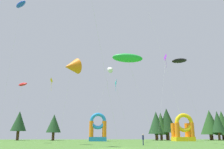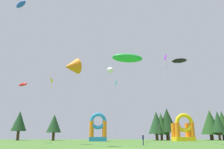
{
  "view_description": "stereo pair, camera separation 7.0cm",
  "coord_description": "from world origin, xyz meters",
  "px_view_note": "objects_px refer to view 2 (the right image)",
  "views": [
    {
      "loc": [
        -2.3,
        -28.44,
        1.51
      ],
      "look_at": [
        0.0,
        9.03,
        11.3
      ],
      "focal_mm": 37.37,
      "sensor_mm": 36.0,
      "label": 1
    },
    {
      "loc": [
        -2.23,
        -28.45,
        1.51
      ],
      "look_at": [
        0.0,
        9.03,
        11.3
      ],
      "focal_mm": 37.37,
      "sensor_mm": 36.0,
      "label": 2
    }
  ],
  "objects_px": {
    "kite_blue_parafoil": "(21,5)",
    "kite_red_parafoil": "(23,84)",
    "kite_purple_diamond": "(166,58)",
    "kite_white_delta": "(111,69)",
    "person_midfield": "(143,138)",
    "inflatable_orange_dome": "(98,130)",
    "kite_yellow_diamond": "(52,81)",
    "kite_cyan_diamond": "(115,83)",
    "kite_green_parafoil": "(127,58)",
    "kite_black_parafoil": "(179,61)",
    "inflatable_blue_arch": "(183,131)",
    "kite_orange_delta": "(71,67)"
  },
  "relations": [
    {
      "from": "kite_purple_diamond",
      "to": "kite_black_parafoil",
      "type": "relative_size",
      "value": 1.13
    },
    {
      "from": "kite_green_parafoil",
      "to": "inflatable_orange_dome",
      "type": "relative_size",
      "value": 1.52
    },
    {
      "from": "kite_cyan_diamond",
      "to": "kite_white_delta",
      "type": "height_order",
      "value": "kite_white_delta"
    },
    {
      "from": "kite_purple_diamond",
      "to": "kite_white_delta",
      "type": "relative_size",
      "value": 0.96
    },
    {
      "from": "kite_yellow_diamond",
      "to": "kite_cyan_diamond",
      "type": "height_order",
      "value": "kite_yellow_diamond"
    },
    {
      "from": "kite_purple_diamond",
      "to": "kite_green_parafoil",
      "type": "xyz_separation_m",
      "value": [
        -10.3,
        -18.81,
        -6.52
      ]
    },
    {
      "from": "kite_yellow_diamond",
      "to": "kite_purple_diamond",
      "type": "xyz_separation_m",
      "value": [
        23.63,
        -6.57,
        3.55
      ]
    },
    {
      "from": "kite_yellow_diamond",
      "to": "kite_red_parafoil",
      "type": "height_order",
      "value": "kite_yellow_diamond"
    },
    {
      "from": "kite_purple_diamond",
      "to": "inflatable_orange_dome",
      "type": "height_order",
      "value": "kite_purple_diamond"
    },
    {
      "from": "kite_cyan_diamond",
      "to": "kite_green_parafoil",
      "type": "height_order",
      "value": "kite_cyan_diamond"
    },
    {
      "from": "inflatable_orange_dome",
      "to": "kite_white_delta",
      "type": "bearing_deg",
      "value": -67.18
    },
    {
      "from": "person_midfield",
      "to": "inflatable_orange_dome",
      "type": "bearing_deg",
      "value": -141.73
    },
    {
      "from": "kite_cyan_diamond",
      "to": "kite_white_delta",
      "type": "relative_size",
      "value": 0.75
    },
    {
      "from": "kite_yellow_diamond",
      "to": "kite_black_parafoil",
      "type": "distance_m",
      "value": 27.1
    },
    {
      "from": "kite_blue_parafoil",
      "to": "kite_green_parafoil",
      "type": "bearing_deg",
      "value": -39.67
    },
    {
      "from": "kite_yellow_diamond",
      "to": "kite_black_parafoil",
      "type": "xyz_separation_m",
      "value": [
        24.58,
        -11.31,
        1.49
      ]
    },
    {
      "from": "kite_blue_parafoil",
      "to": "kite_red_parafoil",
      "type": "height_order",
      "value": "kite_blue_parafoil"
    },
    {
      "from": "kite_purple_diamond",
      "to": "kite_orange_delta",
      "type": "relative_size",
      "value": 1.4
    },
    {
      "from": "kite_purple_diamond",
      "to": "kite_blue_parafoil",
      "type": "relative_size",
      "value": 0.67
    },
    {
      "from": "kite_green_parafoil",
      "to": "inflatable_orange_dome",
      "type": "bearing_deg",
      "value": 94.91
    },
    {
      "from": "kite_black_parafoil",
      "to": "inflatable_blue_arch",
      "type": "xyz_separation_m",
      "value": [
        7.83,
        22.19,
        -11.78
      ]
    },
    {
      "from": "kite_blue_parafoil",
      "to": "kite_red_parafoil",
      "type": "distance_m",
      "value": 15.83
    },
    {
      "from": "inflatable_orange_dome",
      "to": "kite_red_parafoil",
      "type": "bearing_deg",
      "value": -139.41
    },
    {
      "from": "kite_yellow_diamond",
      "to": "kite_purple_diamond",
      "type": "bearing_deg",
      "value": -15.54
    },
    {
      "from": "kite_blue_parafoil",
      "to": "kite_green_parafoil",
      "type": "height_order",
      "value": "kite_blue_parafoil"
    },
    {
      "from": "kite_yellow_diamond",
      "to": "kite_white_delta",
      "type": "bearing_deg",
      "value": 16.33
    },
    {
      "from": "kite_purple_diamond",
      "to": "kite_white_delta",
      "type": "xyz_separation_m",
      "value": [
        -10.41,
        10.45,
        0.51
      ]
    },
    {
      "from": "kite_purple_diamond",
      "to": "person_midfield",
      "type": "xyz_separation_m",
      "value": [
        -6.5,
        -6.82,
        -15.46
      ]
    },
    {
      "from": "kite_orange_delta",
      "to": "inflatable_orange_dome",
      "type": "bearing_deg",
      "value": 82.37
    },
    {
      "from": "kite_orange_delta",
      "to": "kite_yellow_diamond",
      "type": "bearing_deg",
      "value": 108.93
    },
    {
      "from": "kite_orange_delta",
      "to": "inflatable_orange_dome",
      "type": "height_order",
      "value": "kite_orange_delta"
    },
    {
      "from": "kite_yellow_diamond",
      "to": "kite_blue_parafoil",
      "type": "xyz_separation_m",
      "value": [
        -4.55,
        -10.55,
        12.2
      ]
    },
    {
      "from": "person_midfield",
      "to": "inflatable_orange_dome",
      "type": "height_order",
      "value": "inflatable_orange_dome"
    },
    {
      "from": "kite_green_parafoil",
      "to": "person_midfield",
      "type": "height_order",
      "value": "kite_green_parafoil"
    },
    {
      "from": "kite_white_delta",
      "to": "person_midfield",
      "type": "xyz_separation_m",
      "value": [
        3.91,
        -17.27,
        -15.97
      ]
    },
    {
      "from": "kite_blue_parafoil",
      "to": "kite_black_parafoil",
      "type": "distance_m",
      "value": 31.04
    },
    {
      "from": "kite_red_parafoil",
      "to": "inflatable_orange_dome",
      "type": "height_order",
      "value": "kite_red_parafoil"
    },
    {
      "from": "kite_cyan_diamond",
      "to": "person_midfield",
      "type": "relative_size",
      "value": 7.87
    },
    {
      "from": "kite_white_delta",
      "to": "person_midfield",
      "type": "distance_m",
      "value": 23.84
    },
    {
      "from": "kite_cyan_diamond",
      "to": "kite_green_parafoil",
      "type": "bearing_deg",
      "value": -91.27
    },
    {
      "from": "inflatable_orange_dome",
      "to": "person_midfield",
      "type": "bearing_deg",
      "value": -74.18
    },
    {
      "from": "kite_yellow_diamond",
      "to": "kite_blue_parafoil",
      "type": "bearing_deg",
      "value": -113.32
    },
    {
      "from": "kite_orange_delta",
      "to": "kite_green_parafoil",
      "type": "relative_size",
      "value": 1.14
    },
    {
      "from": "kite_purple_diamond",
      "to": "kite_green_parafoil",
      "type": "bearing_deg",
      "value": -118.7
    },
    {
      "from": "kite_yellow_diamond",
      "to": "kite_purple_diamond",
      "type": "relative_size",
      "value": 0.79
    },
    {
      "from": "kite_blue_parafoil",
      "to": "kite_green_parafoil",
      "type": "xyz_separation_m",
      "value": [
        17.88,
        -14.83,
        -15.17
      ]
    },
    {
      "from": "person_midfield",
      "to": "kite_green_parafoil",
      "type": "bearing_deg",
      "value": 4.87
    },
    {
      "from": "kite_red_parafoil",
      "to": "person_midfield",
      "type": "xyz_separation_m",
      "value": [
        22.55,
        -11.08,
        -10.62
      ]
    },
    {
      "from": "kite_blue_parafoil",
      "to": "kite_yellow_diamond",
      "type": "bearing_deg",
      "value": 66.68
    },
    {
      "from": "kite_black_parafoil",
      "to": "kite_orange_delta",
      "type": "bearing_deg",
      "value": -159.2
    }
  ]
}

